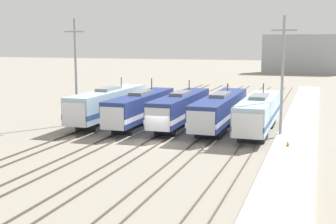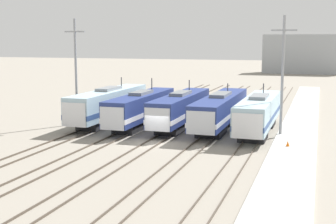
{
  "view_description": "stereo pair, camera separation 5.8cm",
  "coord_description": "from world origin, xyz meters",
  "px_view_note": "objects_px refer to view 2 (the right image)",
  "views": [
    {
      "loc": [
        15.03,
        -41.84,
        9.81
      ],
      "look_at": [
        0.43,
        3.2,
        2.59
      ],
      "focal_mm": 50.0,
      "sensor_mm": 36.0,
      "label": 1
    },
    {
      "loc": [
        15.08,
        -41.82,
        9.81
      ],
      "look_at": [
        0.43,
        3.2,
        2.59
      ],
      "focal_mm": 50.0,
      "sensor_mm": 36.0,
      "label": 2
    }
  ],
  "objects_px": {
    "locomotive_far_right": "(258,114)",
    "catenary_tower_left": "(76,70)",
    "locomotive_far_left": "(107,105)",
    "locomotive_center_left": "(140,108)",
    "traffic_cone": "(288,143)",
    "locomotive_center": "(180,109)",
    "locomotive_center_right": "(220,110)",
    "catenary_tower_right": "(283,74)"
  },
  "relations": [
    {
      "from": "locomotive_far_left",
      "to": "traffic_cone",
      "type": "bearing_deg",
      "value": -19.2
    },
    {
      "from": "locomotive_far_right",
      "to": "catenary_tower_left",
      "type": "distance_m",
      "value": 21.57
    },
    {
      "from": "locomotive_center",
      "to": "locomotive_far_left",
      "type": "bearing_deg",
      "value": -179.17
    },
    {
      "from": "locomotive_center_right",
      "to": "catenary_tower_left",
      "type": "xyz_separation_m",
      "value": [
        -16.59,
        -2.65,
        4.42
      ]
    },
    {
      "from": "locomotive_center_left",
      "to": "catenary_tower_right",
      "type": "height_order",
      "value": "catenary_tower_right"
    },
    {
      "from": "catenary_tower_left",
      "to": "locomotive_far_left",
      "type": "bearing_deg",
      "value": 30.45
    },
    {
      "from": "locomotive_far_right",
      "to": "locomotive_center_right",
      "type": "bearing_deg",
      "value": 161.88
    },
    {
      "from": "locomotive_center_left",
      "to": "catenary_tower_left",
      "type": "height_order",
      "value": "catenary_tower_left"
    },
    {
      "from": "locomotive_far_left",
      "to": "catenary_tower_right",
      "type": "xyz_separation_m",
      "value": [
        20.46,
        -1.82,
        4.27
      ]
    },
    {
      "from": "locomotive_far_right",
      "to": "traffic_cone",
      "type": "xyz_separation_m",
      "value": [
        3.59,
        -6.87,
        -1.55
      ]
    },
    {
      "from": "locomotive_center_left",
      "to": "catenary_tower_left",
      "type": "distance_m",
      "value": 8.83
    },
    {
      "from": "locomotive_center_left",
      "to": "locomotive_center",
      "type": "bearing_deg",
      "value": 11.96
    },
    {
      "from": "locomotive_center_left",
      "to": "traffic_cone",
      "type": "distance_m",
      "value": 18.41
    },
    {
      "from": "locomotive_far_left",
      "to": "locomotive_far_right",
      "type": "bearing_deg",
      "value": -2.06
    },
    {
      "from": "catenary_tower_left",
      "to": "catenary_tower_right",
      "type": "xyz_separation_m",
      "value": [
        23.56,
        0.0,
        0.0
      ]
    },
    {
      "from": "catenary_tower_left",
      "to": "locomotive_center",
      "type": "bearing_deg",
      "value": 9.17
    },
    {
      "from": "locomotive_center_left",
      "to": "catenary_tower_right",
      "type": "bearing_deg",
      "value": -3.58
    },
    {
      "from": "locomotive_center",
      "to": "catenary_tower_left",
      "type": "distance_m",
      "value": 13.01
    },
    {
      "from": "locomotive_far_left",
      "to": "traffic_cone",
      "type": "height_order",
      "value": "locomotive_far_left"
    },
    {
      "from": "locomotive_far_right",
      "to": "catenary_tower_left",
      "type": "xyz_separation_m",
      "value": [
        -21.09,
        -1.18,
        4.37
      ]
    },
    {
      "from": "catenary_tower_left",
      "to": "traffic_cone",
      "type": "bearing_deg",
      "value": -12.99
    },
    {
      "from": "locomotive_center_left",
      "to": "locomotive_far_right",
      "type": "height_order",
      "value": "locomotive_center_left"
    },
    {
      "from": "locomotive_far_right",
      "to": "traffic_cone",
      "type": "distance_m",
      "value": 7.9
    },
    {
      "from": "locomotive_center_right",
      "to": "catenary_tower_left",
      "type": "distance_m",
      "value": 17.37
    },
    {
      "from": "locomotive_center",
      "to": "locomotive_center_right",
      "type": "relative_size",
      "value": 0.88
    },
    {
      "from": "locomotive_far_right",
      "to": "catenary_tower_right",
      "type": "bearing_deg",
      "value": -25.45
    },
    {
      "from": "locomotive_center",
      "to": "locomotive_far_right",
      "type": "relative_size",
      "value": 0.98
    },
    {
      "from": "locomotive_center",
      "to": "locomotive_center_right",
      "type": "height_order",
      "value": "locomotive_center"
    },
    {
      "from": "locomotive_center_left",
      "to": "traffic_cone",
      "type": "height_order",
      "value": "locomotive_center_left"
    },
    {
      "from": "locomotive_center_left",
      "to": "locomotive_center",
      "type": "xyz_separation_m",
      "value": [
        4.5,
        0.95,
        -0.01
      ]
    },
    {
      "from": "locomotive_center_left",
      "to": "locomotive_far_right",
      "type": "xyz_separation_m",
      "value": [
        13.49,
        0.18,
        0.01
      ]
    },
    {
      "from": "catenary_tower_right",
      "to": "locomotive_far_right",
      "type": "bearing_deg",
      "value": 154.55
    },
    {
      "from": "locomotive_far_left",
      "to": "locomotive_center_right",
      "type": "xyz_separation_m",
      "value": [
        13.49,
        0.83,
        -0.15
      ]
    },
    {
      "from": "locomotive_far_left",
      "to": "locomotive_center_left",
      "type": "bearing_deg",
      "value": -10.37
    },
    {
      "from": "locomotive_center",
      "to": "traffic_cone",
      "type": "xyz_separation_m",
      "value": [
        12.58,
        -7.65,
        -1.53
      ]
    },
    {
      "from": "locomotive_center_left",
      "to": "catenary_tower_right",
      "type": "xyz_separation_m",
      "value": [
        15.96,
        -1.0,
        4.38
      ]
    },
    {
      "from": "locomotive_center_left",
      "to": "traffic_cone",
      "type": "xyz_separation_m",
      "value": [
        17.08,
        -6.69,
        -1.54
      ]
    },
    {
      "from": "locomotive_far_left",
      "to": "traffic_cone",
      "type": "xyz_separation_m",
      "value": [
        21.58,
        -7.52,
        -1.65
      ]
    },
    {
      "from": "locomotive_far_right",
      "to": "traffic_cone",
      "type": "relative_size",
      "value": 33.22
    },
    {
      "from": "traffic_cone",
      "to": "locomotive_center_left",
      "type": "bearing_deg",
      "value": 158.6
    },
    {
      "from": "locomotive_center_right",
      "to": "locomotive_center",
      "type": "bearing_deg",
      "value": -171.2
    },
    {
      "from": "locomotive_center",
      "to": "traffic_cone",
      "type": "relative_size",
      "value": 32.42
    }
  ]
}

